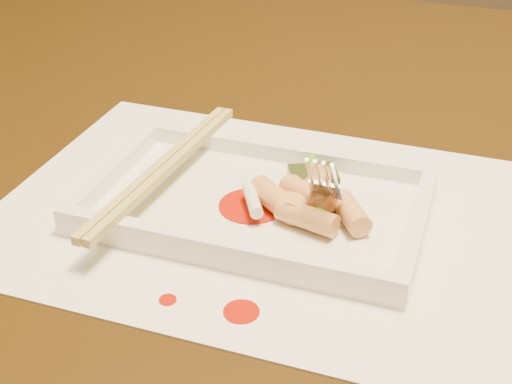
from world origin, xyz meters
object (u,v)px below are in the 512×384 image
(fork, at_px, (356,121))
(plate_base, at_px, (256,207))
(table, at_px, (392,232))
(chopstick_a, at_px, (159,166))
(placemat, at_px, (256,212))

(fork, bearing_deg, plate_base, -165.58)
(table, relative_size, chopstick_a, 6.20)
(plate_base, relative_size, chopstick_a, 1.15)
(table, bearing_deg, placemat, -120.00)
(placemat, relative_size, fork, 2.86)
(table, relative_size, fork, 10.00)
(chopstick_a, xyz_separation_m, fork, (0.15, 0.02, 0.06))
(plate_base, height_order, fork, fork)
(chopstick_a, bearing_deg, placemat, 0.00)
(table, distance_m, placemat, 0.21)
(table, height_order, fork, fork)
(placemat, relative_size, chopstick_a, 1.77)
(table, height_order, plate_base, plate_base)
(chopstick_a, relative_size, fork, 1.61)
(placemat, distance_m, fork, 0.11)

